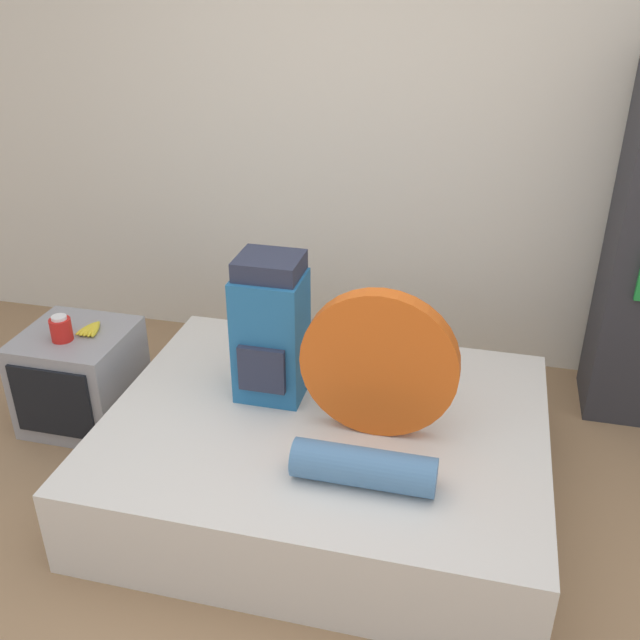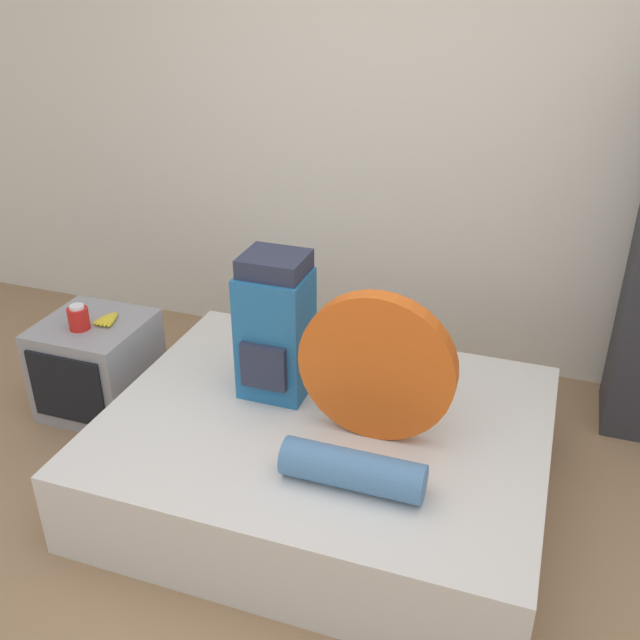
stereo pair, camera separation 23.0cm
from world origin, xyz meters
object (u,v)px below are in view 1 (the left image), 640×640
Objects in this scene: backpack at (271,330)px; tent_bag at (379,364)px; television at (81,377)px; sleeping_roll at (364,467)px; canister at (61,329)px.

tent_bag is at bearing -18.74° from backpack.
tent_bag is (0.49, -0.17, -0.00)m from backpack.
sleeping_roll is at bearing -21.24° from television.
tent_bag is 1.54m from canister.
tent_bag reaches higher than television.
backpack is at bearing 134.98° from sleeping_roll.
sleeping_roll is at bearing -19.02° from canister.
tent_bag is 1.18× the size of sleeping_roll.
canister is at bearing 172.71° from tent_bag.
sleeping_roll reaches higher than television.
tent_bag is at bearing -9.66° from television.
backpack is 1.03× the size of tent_bag.
canister reaches higher than sleeping_roll.
sleeping_roll is 1.64m from television.
backpack reaches higher than tent_bag.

